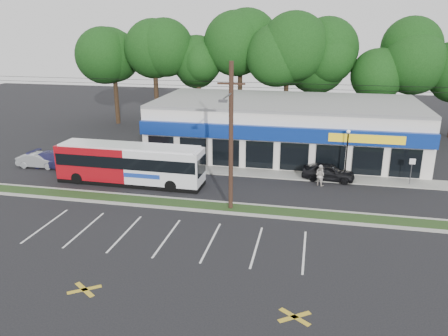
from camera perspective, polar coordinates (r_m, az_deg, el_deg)
ground at (r=30.12m, az=-5.13°, el=-5.63°), size 120.00×120.00×0.00m
grass_strip at (r=30.98m, az=-4.60°, el=-4.80°), size 40.00×1.60×0.12m
curb_south at (r=30.23m, az=-5.06°, el=-5.39°), size 40.00×0.25×0.14m
curb_north at (r=31.73m, az=-4.17°, el=-4.21°), size 40.00×0.25×0.14m
sidewalk at (r=37.46m, az=6.24°, el=-0.77°), size 32.00×2.20×0.10m
strip_mall at (r=43.37m, az=7.98°, el=5.33°), size 25.00×12.55×5.30m
utility_pole at (r=28.58m, az=0.56°, el=4.60°), size 50.00×2.77×10.00m
lamp_post at (r=36.46m, az=15.77°, el=2.43°), size 0.30×0.30×4.25m
sign_post at (r=37.25m, az=23.32°, el=0.15°), size 0.45×0.10×2.23m
tree_line at (r=52.64m, az=7.43°, el=13.92°), size 46.76×6.76×11.83m
metrobus at (r=35.48m, az=-12.17°, el=0.62°), size 11.88×2.69×3.18m
car_dark at (r=36.65m, az=13.47°, el=-0.50°), size 4.35×2.10×1.43m
car_silver at (r=42.35m, az=-22.96°, el=0.94°), size 3.99×1.51×1.30m
car_blue at (r=41.70m, az=-21.05°, el=1.03°), size 5.10×2.39×1.44m
pedestrian_a at (r=35.62m, az=12.43°, el=-0.81°), size 0.65×0.49×1.61m
pedestrian_b at (r=35.31m, az=12.43°, el=-0.98°), size 0.99×0.93×1.62m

